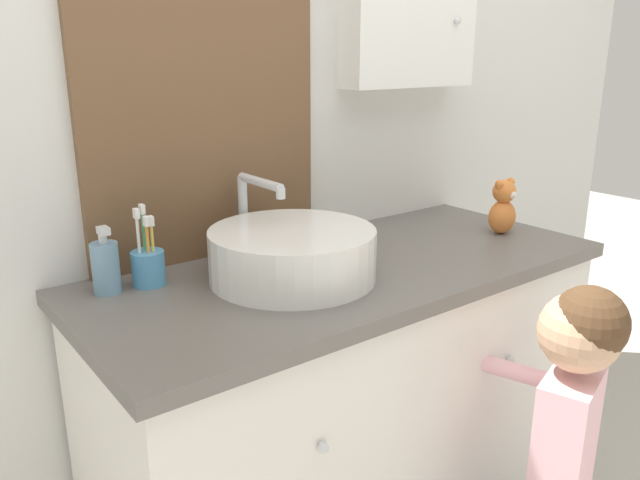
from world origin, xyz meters
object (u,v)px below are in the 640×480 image
soap_dispenser (106,267)px  sink_basin (292,253)px  toothbrush_holder (148,265)px  child_figure (567,427)px  teddy_bear (503,208)px

soap_dispenser → sink_basin: bearing=-24.6°
sink_basin → toothbrush_holder: bearing=150.0°
toothbrush_holder → sink_basin: bearing=-30.0°
soap_dispenser → child_figure: bearing=-41.3°
teddy_bear → sink_basin: bearing=175.1°
teddy_bear → soap_dispenser: bearing=167.8°
sink_basin → toothbrush_holder: sink_basin is taller
teddy_bear → toothbrush_holder: bearing=167.2°
toothbrush_holder → teddy_bear: size_ratio=1.14×
soap_dispenser → teddy_bear: teddy_bear is taller
sink_basin → child_figure: 0.72m
sink_basin → teddy_bear: sink_basin is taller
toothbrush_holder → teddy_bear: 1.00m
toothbrush_holder → child_figure: size_ratio=0.20×
child_figure → teddy_bear: 0.65m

